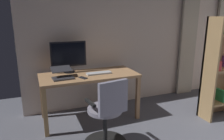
{
  "coord_description": "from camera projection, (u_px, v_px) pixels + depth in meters",
  "views": [
    {
      "loc": [
        2.54,
        0.53,
        1.66
      ],
      "look_at": [
        1.54,
        -1.98,
        0.96
      ],
      "focal_mm": 33.64,
      "sensor_mm": 36.0,
      "label": 1
    }
  ],
  "objects": [
    {
      "name": "laptop",
      "position": [
        62.0,
        75.0,
        3.11
      ],
      "size": [
        0.32,
        0.33,
        0.15
      ],
      "rotation": [
        0.0,
        0.0,
        0.06
      ],
      "color": "#333338",
      "rests_on": "desk"
    },
    {
      "name": "computer_keyboard",
      "position": [
        99.0,
        73.0,
        3.34
      ],
      "size": [
        0.4,
        0.13,
        0.02
      ],
      "primitive_type": "cube",
      "color": "#B7BCC1",
      "rests_on": "desk"
    },
    {
      "name": "desk",
      "position": [
        89.0,
        80.0,
        3.35
      ],
      "size": [
        1.52,
        0.69,
        0.76
      ],
      "color": "tan",
      "rests_on": "ground"
    },
    {
      "name": "curtain_right_panel",
      "position": [
        189.0,
        34.0,
        4.34
      ],
      "size": [
        0.38,
        0.06,
        2.57
      ],
      "primitive_type": "cube",
      "color": "#BAB29F",
      "rests_on": "ground"
    },
    {
      "name": "computer_monitor",
      "position": [
        69.0,
        55.0,
        3.36
      ],
      "size": [
        0.57,
        0.18,
        0.5
      ],
      "color": "black",
      "rests_on": "desk"
    },
    {
      "name": "curtain_left_panel",
      "position": [
        223.0,
        33.0,
        4.68
      ],
      "size": [
        0.37,
        0.06,
        2.57
      ],
      "primitive_type": "cube",
      "color": "#BAB29F",
      "rests_on": "ground"
    },
    {
      "name": "back_room_partition",
      "position": [
        163.0,
        27.0,
        4.2
      ],
      "size": [
        5.48,
        0.1,
        2.89
      ],
      "primitive_type": "cube",
      "color": "beige",
      "rests_on": "ground"
    },
    {
      "name": "cell_phone_by_monitor",
      "position": [
        83.0,
        78.0,
        3.11
      ],
      "size": [
        0.13,
        0.16,
        0.01
      ],
      "primitive_type": "cube",
      "rotation": [
        0.0,
        0.0,
        0.46
      ],
      "color": "#232328",
      "rests_on": "desk"
    },
    {
      "name": "office_chair",
      "position": [
        107.0,
        116.0,
        2.61
      ],
      "size": [
        0.56,
        0.56,
        0.94
      ],
      "rotation": [
        0.0,
        0.0,
        3.31
      ],
      "color": "black",
      "rests_on": "ground"
    }
  ]
}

